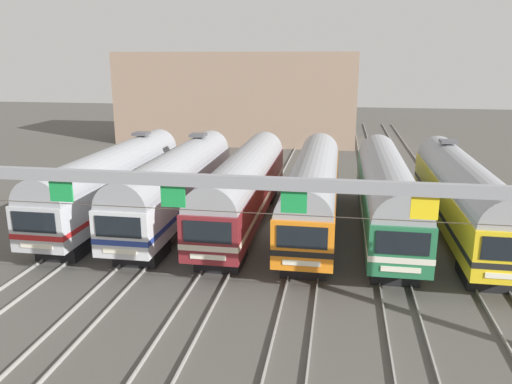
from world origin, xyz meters
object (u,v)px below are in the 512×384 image
(commuter_train_silver, at_px, (178,182))
(commuter_train_green, at_px, (386,190))
(commuter_train_stainless, at_px, (114,179))
(commuter_train_orange, at_px, (313,188))
(catenary_gantry, at_px, (232,206))
(commuter_train_yellow, at_px, (462,194))
(commuter_train_maroon, at_px, (244,185))

(commuter_train_silver, relative_size, commuter_train_green, 1.00)
(commuter_train_stainless, xyz_separation_m, commuter_train_silver, (4.33, 0.00, 0.00))
(commuter_train_orange, relative_size, catenary_gantry, 0.67)
(commuter_train_silver, distance_m, commuter_train_yellow, 17.32)
(commuter_train_yellow, xyz_separation_m, catenary_gantry, (-10.82, -13.50, 2.69))
(commuter_train_stainless, distance_m, commuter_train_yellow, 21.65)
(commuter_train_stainless, bearing_deg, commuter_train_yellow, 0.00)
(commuter_train_silver, height_order, commuter_train_yellow, same)
(commuter_train_silver, relative_size, commuter_train_maroon, 1.00)
(commuter_train_stainless, bearing_deg, catenary_gantry, -51.28)
(commuter_train_silver, xyz_separation_m, catenary_gantry, (6.49, -13.50, 2.69))
(commuter_train_orange, height_order, catenary_gantry, catenary_gantry)
(commuter_train_stainless, height_order, commuter_train_orange, commuter_train_stainless)
(commuter_train_orange, height_order, commuter_train_yellow, commuter_train_yellow)
(commuter_train_silver, xyz_separation_m, commuter_train_yellow, (17.32, 0.00, 0.00))
(commuter_train_stainless, xyz_separation_m, commuter_train_orange, (12.99, -0.00, -0.00))
(commuter_train_orange, height_order, commuter_train_green, same)
(commuter_train_yellow, bearing_deg, commuter_train_orange, -179.97)
(commuter_train_silver, xyz_separation_m, commuter_train_orange, (8.66, -0.00, -0.00))
(commuter_train_maroon, bearing_deg, commuter_train_green, 0.00)
(catenary_gantry, bearing_deg, commuter_train_orange, 80.89)
(commuter_train_green, height_order, catenary_gantry, catenary_gantry)
(commuter_train_orange, distance_m, catenary_gantry, 13.93)
(commuter_train_yellow, distance_m, catenary_gantry, 17.51)
(commuter_train_silver, xyz_separation_m, commuter_train_green, (12.99, -0.00, -0.00))
(commuter_train_silver, distance_m, commuter_train_maroon, 4.33)
(commuter_train_stainless, bearing_deg, commuter_train_orange, -0.02)
(catenary_gantry, bearing_deg, commuter_train_yellow, 51.28)
(commuter_train_maroon, distance_m, commuter_train_green, 8.66)
(commuter_train_maroon, height_order, catenary_gantry, catenary_gantry)
(commuter_train_maroon, xyz_separation_m, catenary_gantry, (2.16, -13.49, 2.69))
(commuter_train_yellow, bearing_deg, commuter_train_silver, 180.00)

